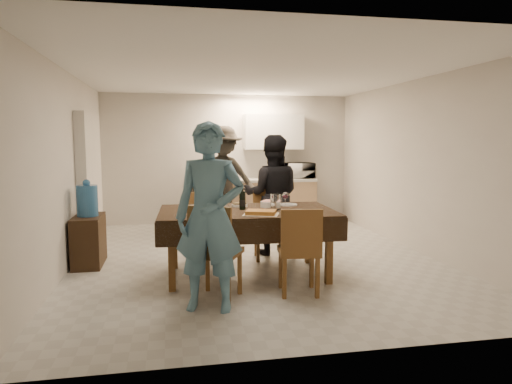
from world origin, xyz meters
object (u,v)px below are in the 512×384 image
dining_table (247,213)px  water_jug (87,201)px  person_near (210,217)px  person_far (272,195)px  wine_bottle (242,197)px  console (89,241)px  microwave (300,171)px  person_kitchen (223,178)px  water_pitcher (276,202)px  savoury_tart (261,212)px

dining_table → water_jug: bearing=158.8°
person_near → person_far: 2.37m
wine_bottle → person_far: (0.60, 1.00, -0.11)m
dining_table → console: size_ratio=2.99×
console → person_near: size_ratio=0.39×
microwave → person_kitchen: 1.68m
dining_table → person_far: (0.55, 1.05, 0.09)m
wine_bottle → water_pitcher: wine_bottle is taller
console → water_pitcher: size_ratio=3.69×
console → wine_bottle: size_ratio=2.28×
dining_table → microwave: bearing=66.5°
savoury_tart → dining_table: bearing=104.7°
microwave → water_jug: bearing=35.1°
water_pitcher → person_near: size_ratio=0.11×
savoury_tart → microwave: size_ratio=0.70×
console → microwave: (3.70, 2.60, 0.73)m
microwave → person_far: (-1.12, -2.43, -0.18)m
water_pitcher → dining_table: bearing=171.9°
water_jug → water_pitcher: water_jug is taller
person_kitchen → savoury_tart: bearing=-89.2°
savoury_tart → person_far: bearing=72.5°
water_jug → person_far: person_far is taller
person_near → person_kitchen: (0.60, 4.08, 0.04)m
savoury_tart → water_jug: bearing=149.4°
console → water_pitcher: (2.38, -0.93, 0.59)m
console → person_far: 2.64m
water_jug → savoury_tart: (2.13, -1.26, -0.02)m
console → wine_bottle: wine_bottle is taller
wine_bottle → water_pitcher: 0.42m
water_jug → person_near: (1.48, -1.93, 0.06)m
dining_table → water_jug: (-2.03, 0.88, 0.09)m
savoury_tart → person_kitchen: size_ratio=0.20×
water_pitcher → person_kitchen: size_ratio=0.10×
water_jug → savoury_tart: bearing=-30.6°
console → person_near: 2.50m
dining_table → water_pitcher: 0.38m
dining_table → wine_bottle: bearing=137.3°
person_near → person_far: person_near is taller
microwave → console: bearing=35.1°
wine_bottle → water_pitcher: (0.40, -0.10, -0.06)m
water_pitcher → person_near: (-0.90, -1.00, 0.01)m
dining_table → wine_bottle: (-0.05, 0.05, 0.20)m
wine_bottle → person_far: size_ratio=0.18×
person_near → savoury_tart: bearing=61.8°
water_pitcher → person_near: person_near is taller
wine_bottle → savoury_tart: (0.15, -0.43, -0.13)m
person_kitchen → person_far: bearing=-75.9°
console → microwave: size_ratio=1.28×
water_jug → microwave: size_ratio=0.73×
water_pitcher → microwave: microwave is taller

